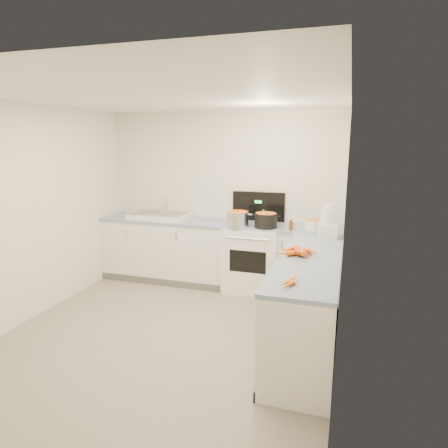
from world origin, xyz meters
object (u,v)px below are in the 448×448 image
(steel_pot, at_px, (238,220))
(mixing_bowl, at_px, (314,224))
(stove, at_px, (253,257))
(black_pot, at_px, (266,221))
(sink, at_px, (160,216))
(spice_jar, at_px, (292,226))
(extract_bottle, at_px, (291,226))
(food_processor, at_px, (328,223))

(steel_pot, height_order, mixing_bowl, steel_pot)
(stove, xyz_separation_m, black_pot, (0.20, -0.15, 0.55))
(sink, height_order, spice_jar, sink)
(black_pot, distance_m, mixing_bowl, 0.63)
(spice_jar, bearing_deg, extract_bottle, -115.65)
(stove, bearing_deg, steel_pot, -135.45)
(steel_pot, xyz_separation_m, extract_bottle, (0.72, -0.03, -0.03))
(steel_pot, bearing_deg, black_pot, 4.83)
(mixing_bowl, bearing_deg, food_processor, -66.37)
(steel_pot, distance_m, black_pot, 0.38)
(black_pot, xyz_separation_m, spice_jar, (0.36, -0.03, -0.04))
(extract_bottle, distance_m, spice_jar, 0.04)
(black_pot, relative_size, spice_jar, 3.03)
(steel_pot, relative_size, food_processor, 0.73)
(stove, distance_m, spice_jar, 0.78)
(stove, relative_size, mixing_bowl, 5.55)
(stove, xyz_separation_m, mixing_bowl, (0.82, -0.02, 0.52))
(extract_bottle, bearing_deg, stove, 159.05)
(steel_pot, bearing_deg, stove, 44.55)
(sink, bearing_deg, food_processor, -11.21)
(steel_pot, bearing_deg, sink, 171.37)
(stove, bearing_deg, sink, 179.38)
(mixing_bowl, distance_m, spice_jar, 0.31)
(black_pot, distance_m, spice_jar, 0.36)
(sink, distance_m, black_pot, 1.66)
(sink, bearing_deg, black_pot, -5.57)
(sink, distance_m, extract_bottle, 2.01)
(steel_pot, height_order, extract_bottle, steel_pot)
(food_processor, bearing_deg, extract_bottle, 150.79)
(mixing_bowl, bearing_deg, stove, 178.84)
(stove, relative_size, steel_pot, 4.49)
(sink, relative_size, mixing_bowl, 3.51)
(steel_pot, bearing_deg, food_processor, -13.89)
(stove, height_order, mixing_bowl, stove)
(extract_bottle, bearing_deg, spice_jar, 64.35)
(steel_pot, xyz_separation_m, mixing_bowl, (1.00, 0.16, -0.03))
(extract_bottle, relative_size, spice_jar, 1.17)
(stove, distance_m, mixing_bowl, 0.97)
(spice_jar, relative_size, food_processor, 0.24)
(steel_pot, relative_size, spice_jar, 3.05)
(stove, bearing_deg, black_pot, -36.24)
(mixing_bowl, xyz_separation_m, spice_jar, (-0.26, -0.16, -0.01))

